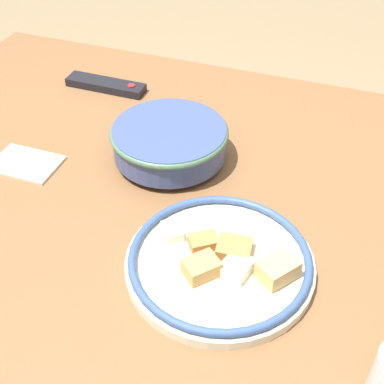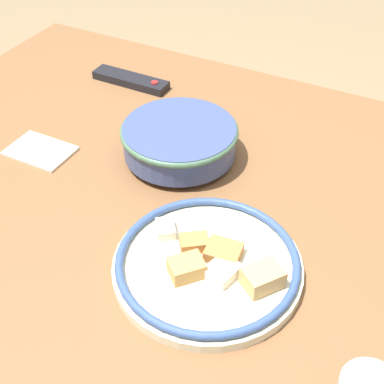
# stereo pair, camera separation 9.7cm
# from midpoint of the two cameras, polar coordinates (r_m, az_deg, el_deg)

# --- Properties ---
(ground_plane) EXTENTS (8.00, 8.00, 0.00)m
(ground_plane) POSITION_cam_midpoint_polar(r_m,az_deg,el_deg) (1.57, -3.05, -19.92)
(ground_plane) COLOR #7F6B4C
(dining_table) EXTENTS (1.41, 1.04, 0.70)m
(dining_table) POSITION_cam_midpoint_polar(r_m,az_deg,el_deg) (1.07, -4.22, -3.14)
(dining_table) COLOR brown
(dining_table) RESTS_ON ground_plane
(noodle_bowl) EXTENTS (0.24, 0.24, 0.07)m
(noodle_bowl) POSITION_cam_midpoint_polar(r_m,az_deg,el_deg) (1.08, -4.98, 5.35)
(noodle_bowl) COLOR #384775
(noodle_bowl) RESTS_ON dining_table
(food_plate) EXTENTS (0.31, 0.31, 0.05)m
(food_plate) POSITION_cam_midpoint_polar(r_m,az_deg,el_deg) (0.87, -0.09, -7.60)
(food_plate) COLOR beige
(food_plate) RESTS_ON dining_table
(tv_remote) EXTENTS (0.20, 0.05, 0.02)m
(tv_remote) POSITION_cam_midpoint_polar(r_m,az_deg,el_deg) (1.37, -11.22, 11.07)
(tv_remote) COLOR black
(tv_remote) RESTS_ON dining_table
(folded_napkin) EXTENTS (0.13, 0.09, 0.01)m
(folded_napkin) POSITION_cam_midpoint_polar(r_m,az_deg,el_deg) (1.16, -19.62, 2.77)
(folded_napkin) COLOR beige
(folded_napkin) RESTS_ON dining_table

